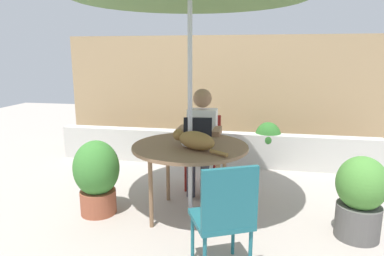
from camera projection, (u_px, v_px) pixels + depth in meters
The scene contains 12 objects.
ground_plane at pixel (190, 215), 3.50m from camera, with size 14.00×14.00×0.00m, color #ADA399.
fence_back at pixel (219, 94), 5.66m from camera, with size 5.17×0.08×1.90m, color tan.
planter_wall_low at pixel (212, 148), 5.05m from camera, with size 4.66×0.20×0.49m, color beige.
patio_table at pixel (190, 150), 3.35m from camera, with size 1.13×1.13×0.74m.
chair_occupied at pixel (203, 145), 4.20m from camera, with size 0.40×0.40×0.87m.
chair_empty at pixel (225, 213), 2.42m from camera, with size 0.53×0.53×0.87m.
person_seated at pixel (201, 135), 4.01m from camera, with size 0.48×0.48×1.21m.
laptop at pixel (197, 133), 3.57m from camera, with size 0.33×0.29×0.21m.
cat at pixel (194, 140), 3.19m from camera, with size 0.57×0.41×0.17m.
potted_plant_near_fence at pixel (268, 141), 4.96m from camera, with size 0.38×0.38×0.65m.
potted_plant_by_chair at pixel (360, 196), 2.99m from camera, with size 0.43×0.43×0.75m.
potted_plant_corner at pixel (97, 175), 3.45m from camera, with size 0.46×0.46×0.77m.
Camera 1 is at (0.62, -3.17, 1.61)m, focal length 32.05 mm.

